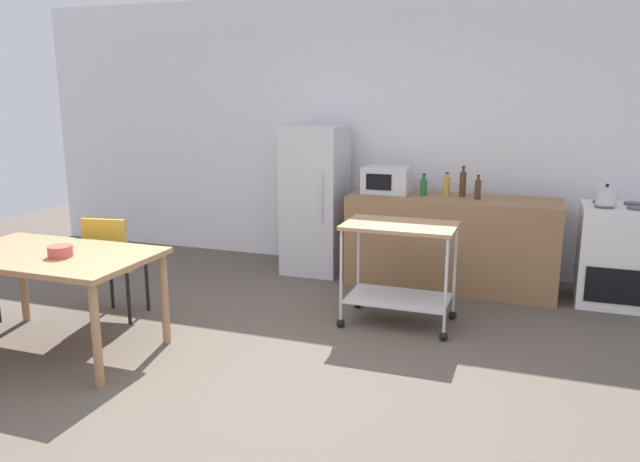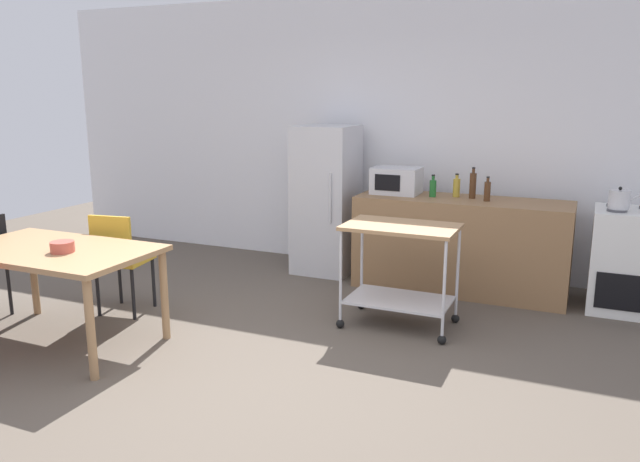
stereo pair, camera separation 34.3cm
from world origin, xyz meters
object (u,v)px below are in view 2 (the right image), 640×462
(chair_mustard, at_px, (120,256))
(fruit_bowl, at_px, (62,247))
(microwave, at_px, (396,181))
(dining_table, at_px, (54,258))
(kitchen_cart, at_px, (400,258))
(bottle_olive_oil, at_px, (473,185))
(refrigerator, at_px, (326,200))
(stove_oven, at_px, (627,261))
(bottle_soy_sauce, at_px, (457,187))
(kettle, at_px, (619,199))
(bottle_vinegar, at_px, (487,191))
(bottle_wine, at_px, (433,188))

(chair_mustard, bearing_deg, fruit_bowl, 92.51)
(microwave, bearing_deg, dining_table, -125.87)
(dining_table, xyz_separation_m, microwave, (1.87, 2.59, 0.36))
(kitchen_cart, relative_size, bottle_olive_oil, 3.07)
(kitchen_cart, bearing_deg, refrigerator, 133.67)
(stove_oven, xyz_separation_m, bottle_soy_sauce, (-1.53, 0.08, 0.54))
(microwave, height_order, kettle, microwave)
(chair_mustard, height_order, stove_oven, stove_oven)
(fruit_bowl, bearing_deg, bottle_olive_oil, 47.30)
(microwave, relative_size, bottle_olive_oil, 1.55)
(microwave, xyz_separation_m, kettle, (2.00, -0.13, -0.03))
(microwave, bearing_deg, bottle_vinegar, -4.98)
(chair_mustard, bearing_deg, bottle_wine, -149.68)
(refrigerator, bearing_deg, chair_mustard, -119.36)
(refrigerator, distance_m, fruit_bowl, 2.85)
(refrigerator, bearing_deg, bottle_soy_sauce, -0.18)
(kitchen_cart, relative_size, fruit_bowl, 5.33)
(bottle_olive_oil, distance_m, fruit_bowl, 3.64)
(bottle_soy_sauce, bearing_deg, kitchen_cart, -98.29)
(dining_table, distance_m, kettle, 4.60)
(kitchen_cart, distance_m, bottle_vinegar, 1.29)
(dining_table, distance_m, stove_oven, 4.74)
(refrigerator, bearing_deg, bottle_vinegar, -4.30)
(microwave, height_order, bottle_soy_sauce, microwave)
(stove_oven, height_order, fruit_bowl, stove_oven)
(chair_mustard, distance_m, fruit_bowl, 0.82)
(refrigerator, xyz_separation_m, bottle_vinegar, (1.68, -0.13, 0.22))
(bottle_olive_oil, relative_size, bottle_vinegar, 1.29)
(bottle_wine, bearing_deg, chair_mustard, -140.62)
(refrigerator, bearing_deg, bottle_wine, -4.61)
(bottle_vinegar, bearing_deg, kettle, -2.79)
(microwave, bearing_deg, chair_mustard, -134.68)
(refrigerator, xyz_separation_m, kitchen_cart, (1.19, -1.24, -0.20))
(stove_oven, bearing_deg, kettle, -140.33)
(bottle_soy_sauce, distance_m, fruit_bowl, 3.55)
(bottle_wine, relative_size, bottle_olive_oil, 0.73)
(bottle_vinegar, bearing_deg, bottle_olive_oil, 146.82)
(bottle_soy_sauce, distance_m, bottle_olive_oil, 0.16)
(bottle_vinegar, height_order, fruit_bowl, bottle_vinegar)
(stove_oven, relative_size, refrigerator, 0.59)
(dining_table, height_order, bottle_soy_sauce, bottle_soy_sauce)
(stove_oven, xyz_separation_m, kitchen_cart, (-1.71, -1.16, 0.12))
(refrigerator, xyz_separation_m, fruit_bowl, (-0.94, -2.69, 0.01))
(bottle_vinegar, height_order, kettle, bottle_vinegar)
(bottle_soy_sauce, xyz_separation_m, bottle_olive_oil, (0.16, -0.02, 0.03))
(bottle_soy_sauce, bearing_deg, kettle, -7.08)
(dining_table, xyz_separation_m, kettle, (3.87, 2.45, 0.33))
(bottle_soy_sauce, bearing_deg, dining_table, -133.06)
(microwave, xyz_separation_m, fruit_bowl, (-1.72, -2.65, -0.24))
(bottle_wine, distance_m, kettle, 1.62)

